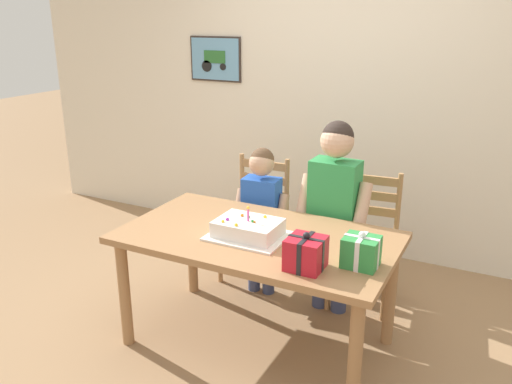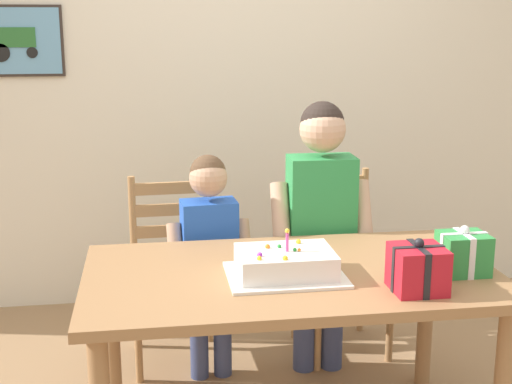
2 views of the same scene
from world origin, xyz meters
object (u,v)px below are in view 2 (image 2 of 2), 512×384
dining_table (291,293)px  gift_box_beside_cake (463,253)px  chair_left (174,270)px  chair_right (339,261)px  child_older (321,211)px  gift_box_red_large (418,269)px  child_younger (209,246)px  birthday_cake (285,264)px

dining_table → gift_box_beside_cake: bearing=-10.5°
gift_box_beside_cake → chair_left: bearing=138.8°
chair_right → child_older: bearing=-124.8°
gift_box_red_large → child_younger: (-0.67, 0.85, -0.15)m
child_older → gift_box_red_large: bearing=-80.4°
birthday_cake → chair_right: bearing=62.4°
child_older → dining_table: bearing=-114.0°
gift_box_beside_cake → child_younger: child_younger is taller
dining_table → birthday_cake: 0.15m
chair_right → gift_box_beside_cake: bearing=-76.6°
dining_table → child_younger: bearing=114.4°
gift_box_beside_cake → child_younger: 1.16m
gift_box_red_large → child_older: size_ratio=0.15×
birthday_cake → child_younger: bearing=109.9°
child_older → chair_right: bearing=55.2°
dining_table → gift_box_beside_cake: 0.68m
birthday_cake → gift_box_beside_cake: size_ratio=2.29×
chair_left → gift_box_beside_cake: bearing=-41.2°
gift_box_red_large → gift_box_beside_cake: bearing=31.9°
dining_table → gift_box_red_large: gift_box_red_large is taller
gift_box_beside_cake → child_younger: bearing=142.2°
chair_left → child_older: (0.69, -0.23, 0.34)m
gift_box_red_large → chair_right: (0.02, 1.08, -0.35)m
chair_left → gift_box_red_large: bearing=-52.5°
chair_right → child_older: 0.44m
dining_table → child_older: 0.66m
chair_left → child_younger: (0.16, -0.23, 0.19)m
gift_box_beside_cake → chair_right: 1.02m
gift_box_red_large → chair_left: size_ratio=0.22×
dining_table → chair_right: size_ratio=1.73×
gift_box_beside_cake → chair_left: 1.46m
birthday_cake → gift_box_red_large: (0.44, -0.21, 0.03)m
gift_box_red_large → dining_table: bearing=146.4°
gift_box_red_large → child_younger: child_younger is taller
dining_table → chair_right: bearing=62.7°
birthday_cake → gift_box_red_large: 0.49m
gift_box_beside_cake → chair_right: size_ratio=0.21×
birthday_cake → child_older: 0.71m
chair_left → birthday_cake: bearing=-65.8°
gift_box_red_large → birthday_cake: bearing=154.1°
child_older → child_younger: size_ratio=1.21×
birthday_cake → chair_left: 1.01m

